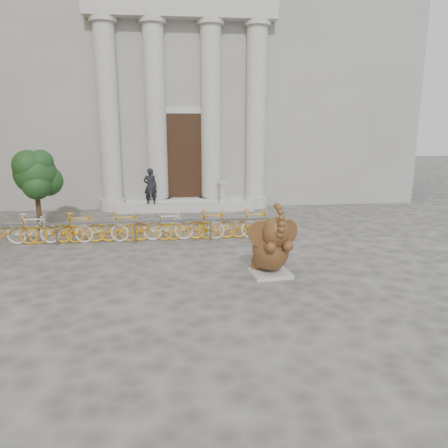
{
  "coord_description": "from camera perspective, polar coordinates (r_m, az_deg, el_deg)",
  "views": [
    {
      "loc": [
        -0.48,
        -9.82,
        3.75
      ],
      "look_at": [
        0.83,
        1.65,
        1.1
      ],
      "focal_mm": 35.0,
      "sensor_mm": 36.0,
      "label": 1
    }
  ],
  "objects": [
    {
      "name": "bike_rack",
      "position": [
        14.49,
        -11.56,
        -0.29
      ],
      "size": [
        9.74,
        0.53,
        1.0
      ],
      "color": "slate",
      "rests_on": "ground"
    },
    {
      "name": "pedestrian",
      "position": [
        19.07,
        -9.61,
        4.89
      ],
      "size": [
        0.6,
        0.42,
        1.56
      ],
      "primitive_type": "imported",
      "rotation": [
        0.0,
        0.0,
        3.23
      ],
      "color": "black",
      "rests_on": "entrance_steps"
    },
    {
      "name": "elephant_statue",
      "position": [
        11.0,
        6.19,
        -3.27
      ],
      "size": [
        1.28,
        1.47,
        1.92
      ],
      "rotation": [
        0.0,
        0.0,
        0.12
      ],
      "color": "#A8A59E",
      "rests_on": "ground"
    },
    {
      "name": "tree",
      "position": [
        16.76,
        -23.35,
        5.94
      ],
      "size": [
        1.66,
        1.52,
        2.89
      ],
      "color": "#332114",
      "rests_on": "ground"
    },
    {
      "name": "balustrade_post",
      "position": [
        19.26,
        -0.21,
        4.1
      ],
      "size": [
        0.38,
        0.38,
        0.94
      ],
      "color": "#A8A59E",
      "rests_on": "entrance_steps"
    },
    {
      "name": "ground",
      "position": [
        10.52,
        -3.53,
        -7.98
      ],
      "size": [
        80.0,
        80.0,
        0.0
      ],
      "primitive_type": "plane",
      "color": "#474442",
      "rests_on": "ground"
    },
    {
      "name": "entrance_steps",
      "position": [
        19.55,
        -5.03,
        2.36
      ],
      "size": [
        6.0,
        1.2,
        0.36
      ],
      "primitive_type": "cube",
      "color": "#A8A59E",
      "rests_on": "ground"
    },
    {
      "name": "classical_building",
      "position": [
        24.85,
        -5.69,
        18.03
      ],
      "size": [
        22.0,
        10.7,
        12.0
      ],
      "color": "gray",
      "rests_on": "ground"
    }
  ]
}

